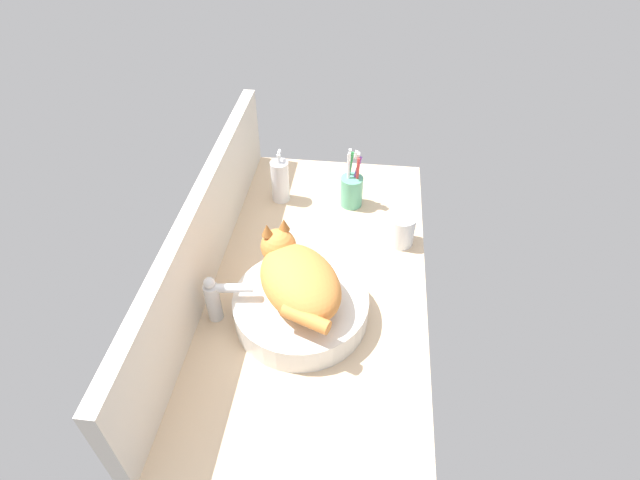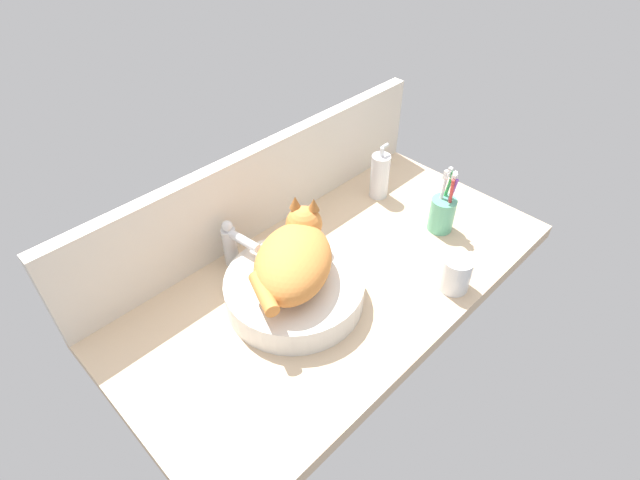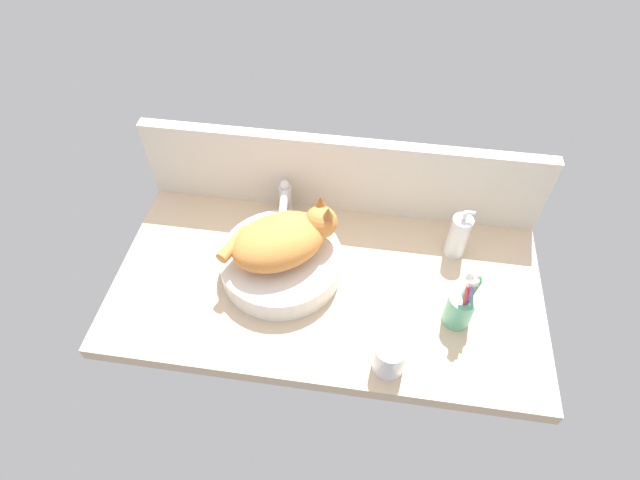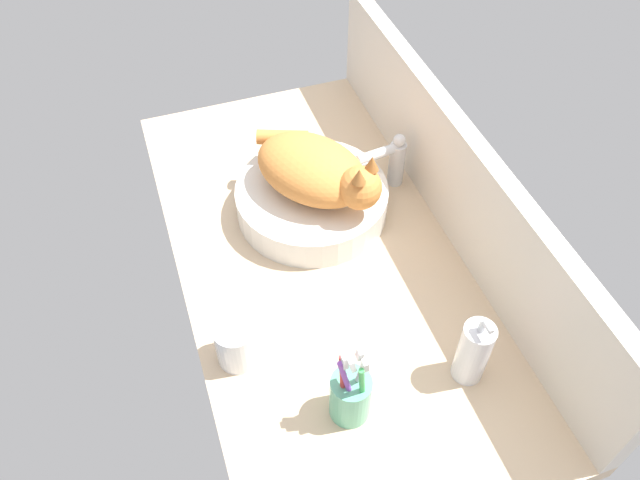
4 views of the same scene
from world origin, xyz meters
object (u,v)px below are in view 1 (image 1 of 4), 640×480
object	(u,v)px
cat	(297,277)
soap_dispenser	(280,181)
water_glass	(401,232)
toothbrush_cup	(352,189)
faucet	(217,297)
sink_basin	(301,307)

from	to	relation	value
cat	soap_dispenser	distance (cm)	47.51
soap_dispenser	water_glass	bearing A→B (deg)	-113.52
water_glass	soap_dispenser	bearing A→B (deg)	66.48
toothbrush_cup	water_glass	world-z (taller)	toothbrush_cup
faucet	soap_dispenser	distance (cm)	49.48
toothbrush_cup	sink_basin	bearing A→B (deg)	169.15
cat	faucet	distance (cm)	19.90
sink_basin	cat	xyz separation A→B (cm)	(1.08, 0.84, 9.20)
soap_dispenser	water_glass	size ratio (longest dim) A/B	1.84
sink_basin	cat	world-z (taller)	cat
cat	sink_basin	bearing A→B (deg)	-142.26
faucet	water_glass	size ratio (longest dim) A/B	1.48
cat	water_glass	size ratio (longest dim) A/B	3.29
toothbrush_cup	water_glass	size ratio (longest dim) A/B	2.04
water_glass	cat	bearing A→B (deg)	139.48
sink_basin	faucet	xyz separation A→B (cm)	(-2.47, 19.68, 3.87)
faucet	sink_basin	bearing A→B (deg)	-82.84
sink_basin	toothbrush_cup	world-z (taller)	toothbrush_cup
faucet	soap_dispenser	size ratio (longest dim) A/B	0.80
sink_basin	cat	bearing A→B (deg)	37.74
sink_basin	soap_dispenser	size ratio (longest dim) A/B	1.92
faucet	soap_dispenser	xyz separation A→B (cm)	(49.06, -6.42, -0.36)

